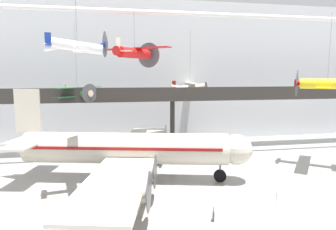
% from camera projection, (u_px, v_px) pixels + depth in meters
% --- Properties ---
extents(ground_plane, '(260.00, 260.00, 0.00)m').
position_uv_depth(ground_plane, '(237.00, 224.00, 22.46)').
color(ground_plane, '#9E9B96').
extents(hangar_back_wall, '(140.00, 3.00, 23.38)m').
position_uv_depth(hangar_back_wall, '(164.00, 72.00, 51.47)').
color(hangar_back_wall, silver).
rests_on(hangar_back_wall, ground).
extents(mezzanine_walkway, '(110.00, 3.20, 9.43)m').
position_uv_depth(mezzanine_walkway, '(174.00, 98.00, 44.08)').
color(mezzanine_walkway, '#2D2B28').
rests_on(mezzanine_walkway, ground).
extents(ceiling_truss_beam, '(120.00, 0.60, 0.60)m').
position_uv_depth(ceiling_truss_beam, '(184.00, 14.00, 37.04)').
color(ceiling_truss_beam, silver).
extents(airliner_silver_main, '(26.61, 30.76, 9.70)m').
position_uv_depth(airliner_silver_main, '(125.00, 149.00, 31.49)').
color(airliner_silver_main, beige).
rests_on(airliner_silver_main, ground).
extents(suspended_plane_yellow_lowwing, '(7.37, 7.80, 9.72)m').
position_uv_depth(suspended_plane_yellow_lowwing, '(327.00, 84.00, 35.02)').
color(suspended_plane_yellow_lowwing, yellow).
extents(suspended_plane_white_twin, '(5.31, 6.42, 5.71)m').
position_uv_depth(suspended_plane_white_twin, '(77.00, 47.00, 25.51)').
color(suspended_plane_white_twin, silver).
extents(suspended_plane_green_biplane, '(6.06, 6.01, 10.72)m').
position_uv_depth(suspended_plane_green_biplane, '(77.00, 93.00, 41.07)').
color(suspended_plane_green_biplane, '#1E6B33').
extents(suspended_plane_cream_biplane, '(5.90, 7.21, 10.69)m').
position_uv_depth(suspended_plane_cream_biplane, '(190.00, 88.00, 48.20)').
color(suspended_plane_cream_biplane, beige).
extents(suspended_plane_red_highwing, '(7.85, 7.33, 6.32)m').
position_uv_depth(suspended_plane_red_highwing, '(135.00, 53.00, 35.10)').
color(suspended_plane_red_highwing, red).
extents(stanchion_barrier, '(0.36, 0.36, 1.08)m').
position_uv_depth(stanchion_barrier, '(276.00, 201.00, 25.87)').
color(stanchion_barrier, '#B2B5BA').
rests_on(stanchion_barrier, ground).
extents(info_sign_pedestal, '(0.33, 0.74, 1.24)m').
position_uv_depth(info_sign_pedestal, '(214.00, 215.00, 22.91)').
color(info_sign_pedestal, '#4C4C51').
rests_on(info_sign_pedestal, ground).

